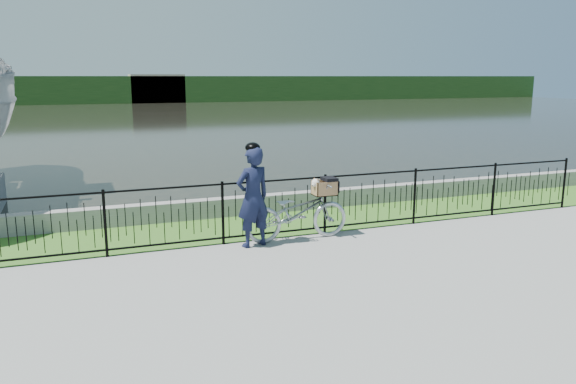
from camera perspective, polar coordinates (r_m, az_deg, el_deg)
name	(u,v)px	position (r m, az deg, el deg)	size (l,w,h in m)	color
ground	(310,265)	(9.06, 2.21, -7.41)	(120.00, 120.00, 0.00)	gray
grass_strip	(259,225)	(11.39, -2.96, -3.39)	(60.00, 2.00, 0.01)	#396820
water	(124,120)	(41.11, -16.37, 7.07)	(120.00, 120.00, 0.00)	black
quay_wall	(245,205)	(12.27, -4.42, -1.37)	(60.00, 0.30, 0.40)	gray
fence	(276,208)	(10.33, -1.26, -1.69)	(14.00, 0.06, 1.15)	black
far_treeline	(101,90)	(67.96, -18.44, 9.85)	(120.00, 6.00, 3.00)	#24481B
far_building_right	(157,89)	(67.04, -13.18, 10.20)	(6.00, 3.00, 3.20)	gray
bicycle_rig	(298,212)	(10.29, 0.98, -2.01)	(1.98, 0.69, 1.15)	#A6ABB2
cyclist	(253,196)	(9.83, -3.58, -0.39)	(0.74, 0.58, 1.85)	black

